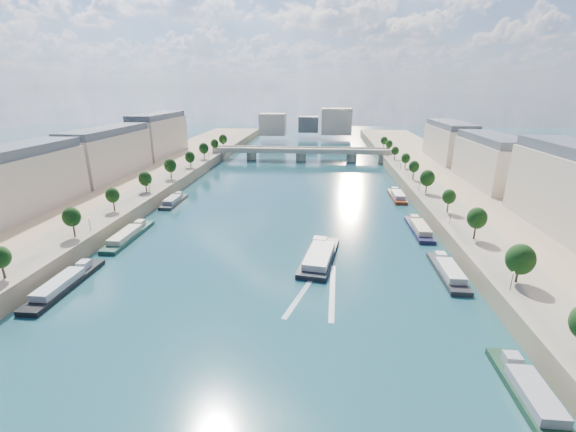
# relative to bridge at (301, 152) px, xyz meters

# --- Properties ---
(ground) EXTENTS (700.00, 700.00, 0.00)m
(ground) POSITION_rel_bridge_xyz_m (0.00, -116.04, -5.08)
(ground) COLOR #0B2533
(ground) RESTS_ON ground
(quay_left) EXTENTS (44.00, 520.00, 5.00)m
(quay_left) POSITION_rel_bridge_xyz_m (-72.00, -116.04, -2.58)
(quay_left) COLOR #9E8460
(quay_left) RESTS_ON ground
(quay_right) EXTENTS (44.00, 520.00, 5.00)m
(quay_right) POSITION_rel_bridge_xyz_m (72.00, -116.04, -2.58)
(quay_right) COLOR #9E8460
(quay_right) RESTS_ON ground
(pave_left) EXTENTS (14.00, 520.00, 0.10)m
(pave_left) POSITION_rel_bridge_xyz_m (-57.00, -116.04, -0.03)
(pave_left) COLOR gray
(pave_left) RESTS_ON quay_left
(pave_right) EXTENTS (14.00, 520.00, 0.10)m
(pave_right) POSITION_rel_bridge_xyz_m (57.00, -116.04, -0.03)
(pave_right) COLOR gray
(pave_right) RESTS_ON quay_right
(trees_left) EXTENTS (4.80, 268.80, 8.26)m
(trees_left) POSITION_rel_bridge_xyz_m (-55.00, -114.04, 5.39)
(trees_left) COLOR #382B1E
(trees_left) RESTS_ON ground
(trees_right) EXTENTS (4.80, 268.80, 8.26)m
(trees_right) POSITION_rel_bridge_xyz_m (55.00, -106.04, 5.39)
(trees_right) COLOR #382B1E
(trees_right) RESTS_ON ground
(lamps_left) EXTENTS (0.36, 200.36, 4.28)m
(lamps_left) POSITION_rel_bridge_xyz_m (-52.50, -126.04, 2.70)
(lamps_left) COLOR black
(lamps_left) RESTS_ON ground
(lamps_right) EXTENTS (0.36, 200.36, 4.28)m
(lamps_right) POSITION_rel_bridge_xyz_m (52.50, -111.04, 2.70)
(lamps_right) COLOR black
(lamps_right) RESTS_ON ground
(buildings_left) EXTENTS (16.00, 226.00, 23.20)m
(buildings_left) POSITION_rel_bridge_xyz_m (-85.00, -104.04, 11.37)
(buildings_left) COLOR beige
(buildings_left) RESTS_ON ground
(buildings_right) EXTENTS (16.00, 226.00, 23.20)m
(buildings_right) POSITION_rel_bridge_xyz_m (85.00, -104.04, 11.37)
(buildings_right) COLOR beige
(buildings_right) RESTS_ON ground
(skyline) EXTENTS (79.00, 42.00, 22.00)m
(skyline) POSITION_rel_bridge_xyz_m (3.19, 103.48, 9.57)
(skyline) COLOR beige
(skyline) RESTS_ON ground
(bridge) EXTENTS (112.00, 12.00, 8.15)m
(bridge) POSITION_rel_bridge_xyz_m (0.00, 0.00, 0.00)
(bridge) COLOR #C1B79E
(bridge) RESTS_ON ground
(tour_barge) EXTENTS (11.54, 27.07, 3.67)m
(tour_barge) POSITION_rel_bridge_xyz_m (13.50, -148.75, -4.12)
(tour_barge) COLOR black
(tour_barge) RESTS_ON ground
(wake) EXTENTS (11.66, 26.03, 0.04)m
(wake) POSITION_rel_bridge_xyz_m (13.50, -165.39, -5.06)
(wake) COLOR silver
(wake) RESTS_ON ground
(moored_barges_left) EXTENTS (5.00, 161.31, 3.60)m
(moored_barges_left) POSITION_rel_bridge_xyz_m (-45.50, -171.74, -4.24)
(moored_barges_left) COLOR #1B1E3D
(moored_barges_left) RESTS_ON ground
(moored_barges_right) EXTENTS (5.00, 163.49, 3.60)m
(moored_barges_right) POSITION_rel_bridge_xyz_m (45.50, -157.43, -4.24)
(moored_barges_right) COLOR black
(moored_barges_right) RESTS_ON ground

